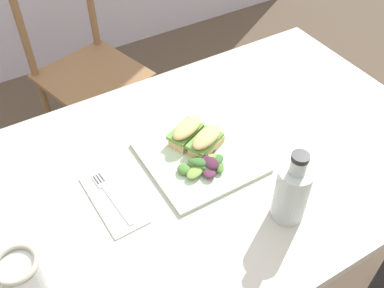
{
  "coord_description": "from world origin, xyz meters",
  "views": [
    {
      "loc": [
        -0.32,
        -0.57,
        1.6
      ],
      "look_at": [
        0.11,
        0.15,
        0.76
      ],
      "focal_mm": 41.31,
      "sensor_mm": 36.0,
      "label": 1
    }
  ],
  "objects_px": {
    "sandwich_half_front": "(206,141)",
    "dining_table": "(209,192)",
    "chair_wooden_far": "(86,71)",
    "sandwich_half_back": "(187,132)",
    "bottle_cold_brew": "(291,195)",
    "fork_on_napkin": "(110,194)",
    "plate_lunch": "(200,157)",
    "mason_jar_iced_tea": "(23,278)"
  },
  "relations": [
    {
      "from": "chair_wooden_far",
      "to": "bottle_cold_brew",
      "type": "bearing_deg",
      "value": -85.83
    },
    {
      "from": "dining_table",
      "to": "mason_jar_iced_tea",
      "type": "height_order",
      "value": "mason_jar_iced_tea"
    },
    {
      "from": "plate_lunch",
      "to": "fork_on_napkin",
      "type": "relative_size",
      "value": 1.49
    },
    {
      "from": "plate_lunch",
      "to": "bottle_cold_brew",
      "type": "bearing_deg",
      "value": -72.38
    },
    {
      "from": "plate_lunch",
      "to": "sandwich_half_front",
      "type": "distance_m",
      "value": 0.05
    },
    {
      "from": "sandwich_half_front",
      "to": "bottle_cold_brew",
      "type": "height_order",
      "value": "bottle_cold_brew"
    },
    {
      "from": "chair_wooden_far",
      "to": "fork_on_napkin",
      "type": "height_order",
      "value": "chair_wooden_far"
    },
    {
      "from": "mason_jar_iced_tea",
      "to": "plate_lunch",
      "type": "bearing_deg",
      "value": 15.62
    },
    {
      "from": "sandwich_half_front",
      "to": "fork_on_napkin",
      "type": "relative_size",
      "value": 0.64
    },
    {
      "from": "chair_wooden_far",
      "to": "sandwich_half_back",
      "type": "height_order",
      "value": "chair_wooden_far"
    },
    {
      "from": "dining_table",
      "to": "sandwich_half_front",
      "type": "bearing_deg",
      "value": 76.27
    },
    {
      "from": "plate_lunch",
      "to": "sandwich_half_back",
      "type": "height_order",
      "value": "sandwich_half_back"
    },
    {
      "from": "mason_jar_iced_tea",
      "to": "fork_on_napkin",
      "type": "bearing_deg",
      "value": 31.01
    },
    {
      "from": "dining_table",
      "to": "plate_lunch",
      "type": "xyz_separation_m",
      "value": [
        -0.02,
        0.02,
        0.13
      ]
    },
    {
      "from": "plate_lunch",
      "to": "bottle_cold_brew",
      "type": "xyz_separation_m",
      "value": [
        0.08,
        -0.26,
        0.07
      ]
    },
    {
      "from": "plate_lunch",
      "to": "sandwich_half_back",
      "type": "bearing_deg",
      "value": 88.18
    },
    {
      "from": "fork_on_napkin",
      "to": "bottle_cold_brew",
      "type": "xyz_separation_m",
      "value": [
        0.34,
        -0.27,
        0.07
      ]
    },
    {
      "from": "dining_table",
      "to": "mason_jar_iced_tea",
      "type": "relative_size",
      "value": 11.56
    },
    {
      "from": "dining_table",
      "to": "bottle_cold_brew",
      "type": "distance_m",
      "value": 0.31
    },
    {
      "from": "fork_on_napkin",
      "to": "chair_wooden_far",
      "type": "bearing_deg",
      "value": 75.11
    },
    {
      "from": "sandwich_half_back",
      "to": "bottle_cold_brew",
      "type": "relative_size",
      "value": 0.59
    },
    {
      "from": "mason_jar_iced_tea",
      "to": "dining_table",
      "type": "bearing_deg",
      "value": 12.59
    },
    {
      "from": "sandwich_half_front",
      "to": "fork_on_napkin",
      "type": "xyz_separation_m",
      "value": [
        -0.28,
        -0.01,
        -0.03
      ]
    },
    {
      "from": "fork_on_napkin",
      "to": "plate_lunch",
      "type": "bearing_deg",
      "value": -1.39
    },
    {
      "from": "mason_jar_iced_tea",
      "to": "chair_wooden_far",
      "type": "bearing_deg",
      "value": 65.63
    },
    {
      "from": "dining_table",
      "to": "sandwich_half_back",
      "type": "relative_size",
      "value": 10.93
    },
    {
      "from": "sandwich_half_front",
      "to": "dining_table",
      "type": "bearing_deg",
      "value": -103.73
    },
    {
      "from": "plate_lunch",
      "to": "dining_table",
      "type": "bearing_deg",
      "value": -50.5
    },
    {
      "from": "sandwich_half_back",
      "to": "bottle_cold_brew",
      "type": "bearing_deg",
      "value": -76.37
    },
    {
      "from": "bottle_cold_brew",
      "to": "fork_on_napkin",
      "type": "bearing_deg",
      "value": 141.84
    },
    {
      "from": "chair_wooden_far",
      "to": "fork_on_napkin",
      "type": "relative_size",
      "value": 4.68
    },
    {
      "from": "bottle_cold_brew",
      "to": "dining_table",
      "type": "bearing_deg",
      "value": 104.94
    },
    {
      "from": "sandwich_half_front",
      "to": "fork_on_napkin",
      "type": "bearing_deg",
      "value": -178.33
    },
    {
      "from": "sandwich_half_front",
      "to": "fork_on_napkin",
      "type": "distance_m",
      "value": 0.29
    },
    {
      "from": "sandwich_half_front",
      "to": "bottle_cold_brew",
      "type": "distance_m",
      "value": 0.28
    },
    {
      "from": "dining_table",
      "to": "bottle_cold_brew",
      "type": "height_order",
      "value": "bottle_cold_brew"
    },
    {
      "from": "chair_wooden_far",
      "to": "dining_table",
      "type": "bearing_deg",
      "value": -88.52
    },
    {
      "from": "sandwich_half_front",
      "to": "mason_jar_iced_tea",
      "type": "distance_m",
      "value": 0.55
    },
    {
      "from": "plate_lunch",
      "to": "sandwich_half_back",
      "type": "relative_size",
      "value": 2.34
    },
    {
      "from": "dining_table",
      "to": "mason_jar_iced_tea",
      "type": "distance_m",
      "value": 0.56
    },
    {
      "from": "sandwich_half_back",
      "to": "mason_jar_iced_tea",
      "type": "bearing_deg",
      "value": -157.2
    },
    {
      "from": "fork_on_napkin",
      "to": "bottle_cold_brew",
      "type": "height_order",
      "value": "bottle_cold_brew"
    }
  ]
}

